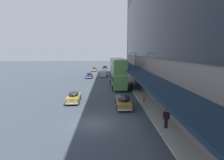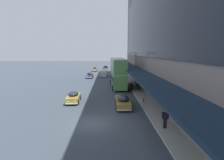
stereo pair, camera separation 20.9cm
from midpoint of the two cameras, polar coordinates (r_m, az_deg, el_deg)
ground at (r=18.30m, az=-6.36°, el=-13.92°), size 240.00×240.00×0.00m
sidewalk_kerb at (r=20.59m, az=26.63°, el=-11.98°), size 10.00×180.00×0.15m
building_facade at (r=19.83m, az=29.10°, el=21.44°), size 9.20×80.00×23.55m
transit_bus_kerbside_front at (r=35.36m, az=1.77°, el=2.69°), size 3.00×10.18×5.84m
sedan_lead_mid at (r=48.87m, az=-7.52°, el=1.59°), size 1.77×4.23×1.56m
sedan_trailing_near at (r=74.39m, az=-2.38°, el=4.23°), size 1.94×4.81×1.42m
sedan_trailing_mid at (r=62.22m, az=0.10°, el=3.32°), size 1.92×4.79×1.59m
sedan_second_near at (r=22.99m, az=3.44°, el=-6.88°), size 2.00×4.87×1.65m
sedan_second_mid at (r=25.86m, az=-12.61°, el=-5.40°), size 1.96×4.30×1.52m
sedan_far_back at (r=65.60m, az=-5.90°, el=3.56°), size 1.83×4.65×1.56m
vw_van at (r=51.20m, az=-2.94°, el=2.39°), size 1.99×4.59×1.96m
pedestrian_at_kerb at (r=17.21m, az=16.97°, el=-11.60°), size 0.56×0.39×1.86m
street_lamp at (r=32.95m, az=7.23°, el=3.90°), size 1.50×0.28×6.90m
fire_hydrant at (r=25.07m, az=10.16°, el=-6.39°), size 0.20×0.40×0.70m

